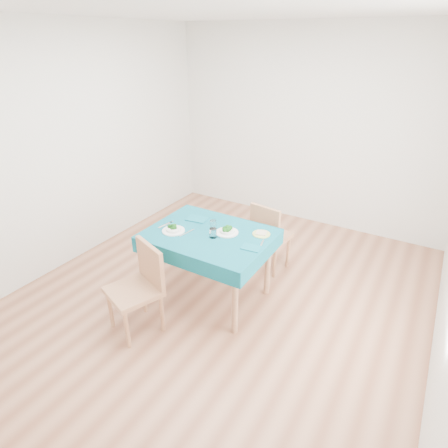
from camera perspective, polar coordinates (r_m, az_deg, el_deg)
The scene contains 16 objects.
room_shell at distance 3.47m, azimuth 0.00°, elevation 7.36°, with size 4.02×4.52×2.73m.
table at distance 3.89m, azimuth -2.18°, elevation -6.33°, with size 1.20×0.91×0.76m, color #095263.
chair_near at distance 3.48m, azimuth -13.84°, elevation -8.48°, with size 0.43×0.47×1.08m, color #9F6D4A.
chair_far at distance 4.36m, azimuth 7.33°, elevation -1.28°, with size 0.38×0.41×0.94m, color #9F6D4A.
bowl_near at distance 3.75m, azimuth -7.74°, elevation -0.62°, with size 0.23×0.23×0.07m, color white, non-canonical shape.
bowl_far at distance 3.68m, azimuth 0.47°, elevation -0.90°, with size 0.23×0.23×0.07m, color white, non-canonical shape.
fork_near at distance 3.90m, azimuth -8.94°, elevation -0.13°, with size 0.02×0.19×0.00m, color silver.
knife_near at distance 3.72m, azimuth -5.66°, elevation -1.33°, with size 0.02×0.21×0.00m, color silver.
fork_far at distance 3.73m, azimuth -0.17°, elevation -1.04°, with size 0.03×0.19×0.00m, color silver.
knife_far at distance 3.51m, azimuth 5.70°, elevation -3.16°, with size 0.02×0.20×0.00m, color silver.
napkin_near at distance 3.98m, azimuth -4.14°, elevation 0.77°, with size 0.22×0.15×0.01m, color #0D5C6E.
napkin_far at distance 3.44m, azimuth 4.16°, elevation -3.62°, with size 0.18×0.12×0.01m, color #0D5C6E.
tumbler_center at distance 3.77m, azimuth -1.67°, elevation -0.04°, with size 0.07×0.07×0.09m, color white.
tumbler_side at distance 3.60m, azimuth -1.69°, elevation -1.37°, with size 0.07×0.07×0.09m, color white.
side_plate at distance 3.69m, azimuth 5.71°, elevation -1.52°, with size 0.18×0.18×0.01m, color #C0D266.
bread_slice at distance 3.68m, azimuth 5.72°, elevation -1.36°, with size 0.10×0.10×0.01m, color beige.
Camera 1 is at (1.68, -2.82, 2.50)m, focal length 30.00 mm.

